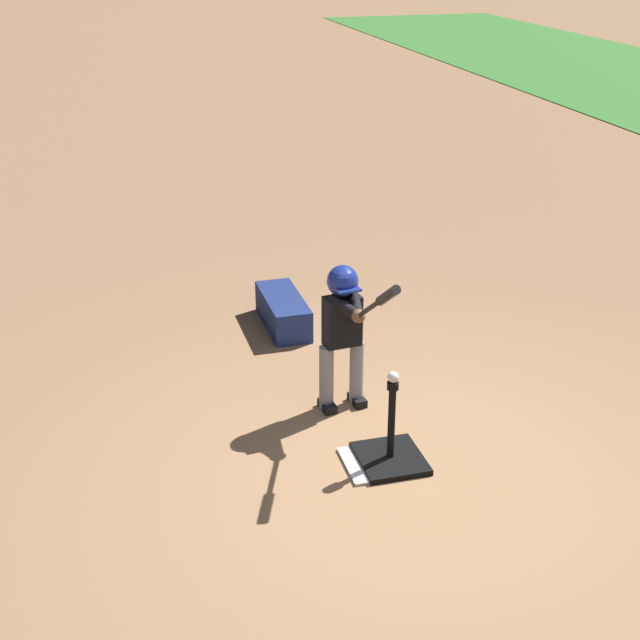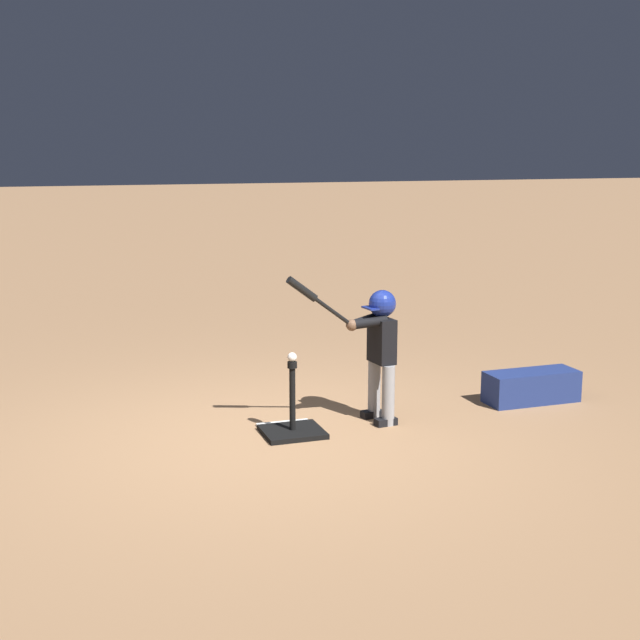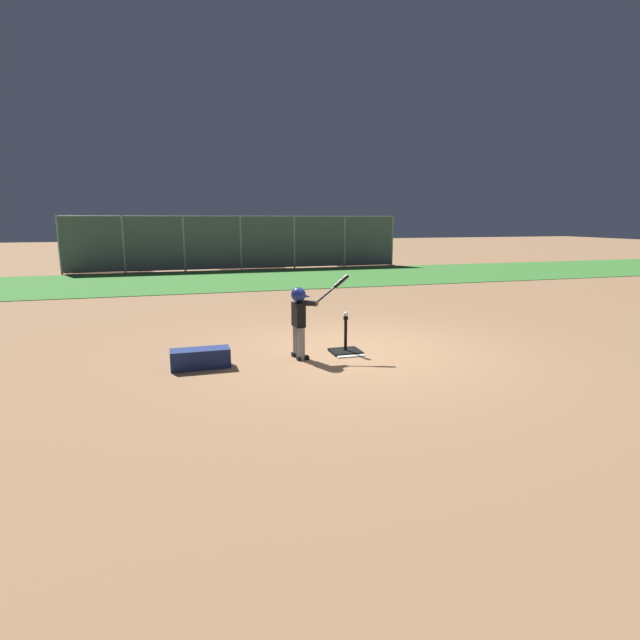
{
  "view_description": "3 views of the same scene",
  "coord_description": "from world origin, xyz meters",
  "px_view_note": "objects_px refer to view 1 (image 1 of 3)",
  "views": [
    {
      "loc": [
        4.49,
        -1.84,
        3.3
      ],
      "look_at": [
        -0.95,
        -0.35,
        0.74
      ],
      "focal_mm": 50.0,
      "sensor_mm": 36.0,
      "label": 1
    },
    {
      "loc": [
        1.75,
        6.41,
        2.26
      ],
      "look_at": [
        -0.52,
        -0.28,
        0.87
      ],
      "focal_mm": 50.0,
      "sensor_mm": 36.0,
      "label": 2
    },
    {
      "loc": [
        -2.8,
        -7.41,
        2.11
      ],
      "look_at": [
        -0.67,
        -0.18,
        0.58
      ],
      "focal_mm": 28.0,
      "sensor_mm": 36.0,
      "label": 3
    }
  ],
  "objects_px": {
    "batting_tee": "(390,452)",
    "baseball": "(393,377)",
    "batter_child": "(344,321)",
    "equipment_bag": "(283,311)"
  },
  "relations": [
    {
      "from": "equipment_bag",
      "to": "batting_tee",
      "type": "bearing_deg",
      "value": 4.27
    },
    {
      "from": "baseball",
      "to": "equipment_bag",
      "type": "height_order",
      "value": "baseball"
    },
    {
      "from": "batter_child",
      "to": "baseball",
      "type": "xyz_separation_m",
      "value": [
        0.76,
        0.1,
        -0.07
      ]
    },
    {
      "from": "batting_tee",
      "to": "baseball",
      "type": "height_order",
      "value": "baseball"
    },
    {
      "from": "batting_tee",
      "to": "baseball",
      "type": "distance_m",
      "value": 0.56
    },
    {
      "from": "baseball",
      "to": "equipment_bag",
      "type": "bearing_deg",
      "value": -175.2
    },
    {
      "from": "batter_child",
      "to": "equipment_bag",
      "type": "bearing_deg",
      "value": -176.42
    },
    {
      "from": "batting_tee",
      "to": "equipment_bag",
      "type": "distance_m",
      "value": 2.3
    },
    {
      "from": "batter_child",
      "to": "baseball",
      "type": "bearing_deg",
      "value": 7.22
    },
    {
      "from": "batter_child",
      "to": "baseball",
      "type": "height_order",
      "value": "batter_child"
    }
  ]
}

